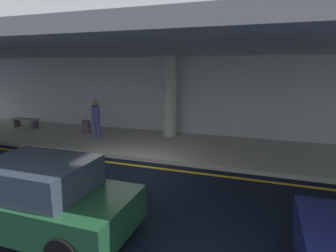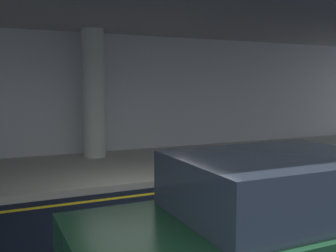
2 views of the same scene
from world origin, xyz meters
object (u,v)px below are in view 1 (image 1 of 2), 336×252
(support_column_far_left, at_px, (170,97))
(suitcase_upright_primary, at_px, (86,127))
(car_dark_green, at_px, (37,197))
(traveler_with_luggage, at_px, (96,117))
(bench_metal, at_px, (25,121))

(support_column_far_left, height_order, suitcase_upright_primary, support_column_far_left)
(support_column_far_left, bearing_deg, car_dark_green, -90.98)
(traveler_with_luggage, distance_m, bench_metal, 4.87)
(traveler_with_luggage, bearing_deg, car_dark_green, 88.39)
(suitcase_upright_primary, bearing_deg, traveler_with_luggage, -34.59)
(traveler_with_luggage, xyz_separation_m, suitcase_upright_primary, (-0.94, 0.56, -0.65))
(traveler_with_luggage, height_order, suitcase_upright_primary, traveler_with_luggage)
(traveler_with_luggage, relative_size, suitcase_upright_primary, 1.87)
(car_dark_green, relative_size, traveler_with_luggage, 2.44)
(traveler_with_luggage, bearing_deg, bench_metal, -32.96)
(suitcase_upright_primary, bearing_deg, bench_metal, 175.01)
(bench_metal, bearing_deg, suitcase_upright_primary, -0.99)
(support_column_far_left, distance_m, traveler_with_luggage, 3.47)
(support_column_far_left, relative_size, suitcase_upright_primary, 4.06)
(car_dark_green, height_order, traveler_with_luggage, traveler_with_luggage)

